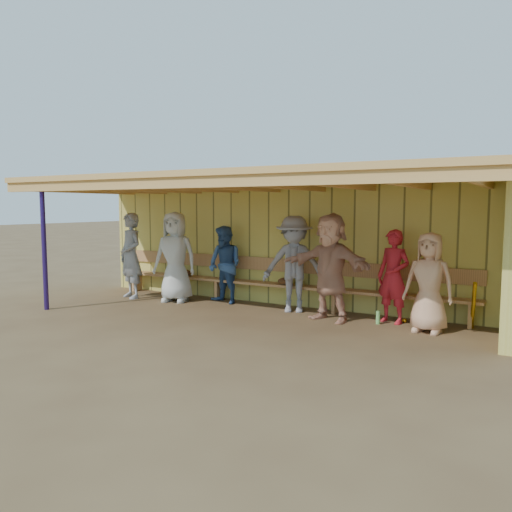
% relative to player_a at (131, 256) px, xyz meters
% --- Properties ---
extents(ground, '(90.00, 90.00, 0.00)m').
position_rel_player_a_xyz_m(ground, '(3.05, -0.31, -0.91)').
color(ground, brown).
rests_on(ground, ground).
extents(player_a, '(0.77, 0.64, 1.82)m').
position_rel_player_a_xyz_m(player_a, '(0.00, 0.00, 0.00)').
color(player_a, gray).
rests_on(player_a, ground).
extents(player_b, '(1.03, 0.81, 1.85)m').
position_rel_player_a_xyz_m(player_b, '(1.06, 0.17, 0.01)').
color(player_b, silver).
rests_on(player_b, ground).
extents(player_c, '(0.89, 0.77, 1.57)m').
position_rel_player_a_xyz_m(player_c, '(2.06, 0.50, -0.13)').
color(player_c, '#355892').
rests_on(player_c, ground).
extents(player_e, '(1.32, 1.05, 1.79)m').
position_rel_player_a_xyz_m(player_e, '(3.63, 0.44, -0.02)').
color(player_e, gray).
rests_on(player_e, ground).
extents(player_f, '(1.80, 0.94, 1.85)m').
position_rel_player_a_xyz_m(player_f, '(4.47, 0.11, 0.02)').
color(player_f, tan).
rests_on(player_f, ground).
extents(player_g, '(0.66, 0.53, 1.58)m').
position_rel_player_a_xyz_m(player_g, '(5.46, 0.47, -0.12)').
color(player_g, red).
rests_on(player_g, ground).
extents(player_h, '(0.81, 0.57, 1.56)m').
position_rel_player_a_xyz_m(player_h, '(6.10, 0.11, -0.13)').
color(player_h, '#DFA57D').
rests_on(player_h, ground).
extents(dugout_structure, '(8.80, 3.20, 2.50)m').
position_rel_player_a_xyz_m(dugout_structure, '(3.44, 0.38, 0.78)').
color(dugout_structure, '#DACC5D').
rests_on(dugout_structure, ground).
extents(bench, '(7.60, 0.34, 0.93)m').
position_rel_player_a_xyz_m(bench, '(3.05, 0.81, -0.38)').
color(bench, tan).
rests_on(bench, ground).
extents(dugout_equipment, '(6.30, 0.62, 0.80)m').
position_rel_player_a_xyz_m(dugout_equipment, '(2.45, 0.68, -0.42)').
color(dugout_equipment, gold).
rests_on(dugout_equipment, ground).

